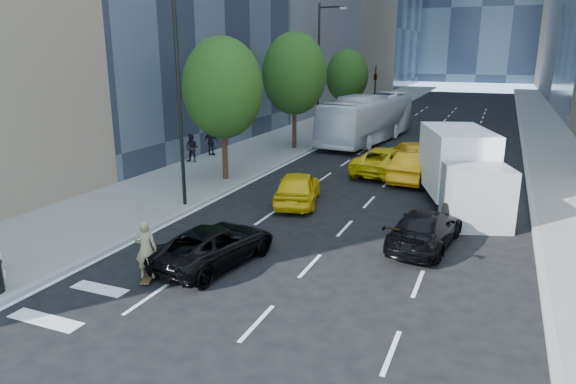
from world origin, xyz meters
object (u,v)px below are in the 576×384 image
at_px(skateboarder, 146,253).
at_px(black_sedan_mercedes, 425,229).
at_px(black_sedan_lincoln, 215,245).
at_px(box_truck, 461,170).
at_px(city_bus, 368,118).

height_order(skateboarder, black_sedan_mercedes, skateboarder).
distance_m(black_sedan_lincoln, box_truck, 12.03).
height_order(skateboarder, black_sedan_lincoln, skateboarder).
distance_m(black_sedan_mercedes, city_bus, 22.47).
xyz_separation_m(city_bus, box_truck, (8.10, -15.59, -0.07)).
bearing_deg(skateboarder, black_sedan_mercedes, -163.32).
xyz_separation_m(black_sedan_lincoln, box_truck, (6.90, 9.79, 1.08)).
bearing_deg(black_sedan_mercedes, city_bus, -63.62).
relative_size(black_sedan_lincoln, city_bus, 0.36).
bearing_deg(skateboarder, black_sedan_lincoln, -144.24).
height_order(black_sedan_mercedes, box_truck, box_truck).
relative_size(black_sedan_lincoln, black_sedan_mercedes, 1.00).
relative_size(city_bus, box_truck, 1.72).
bearing_deg(box_truck, black_sedan_lincoln, -143.59).
distance_m(skateboarder, box_truck, 14.33).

